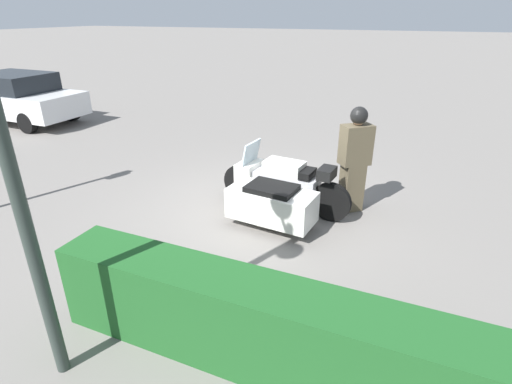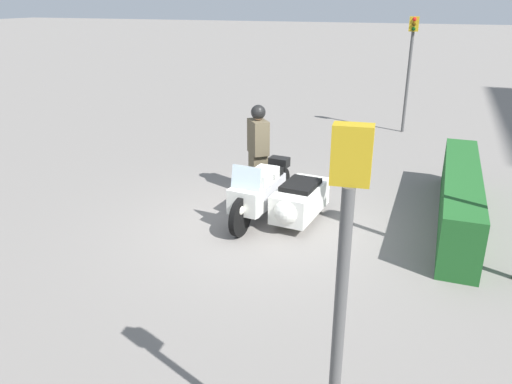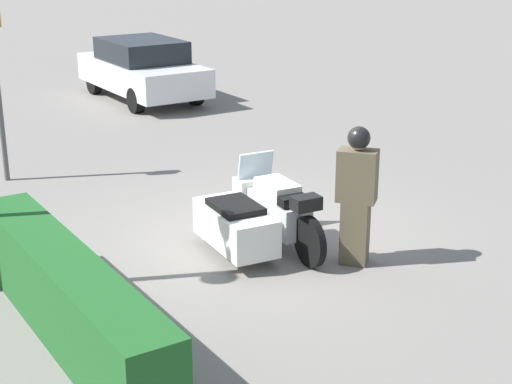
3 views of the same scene
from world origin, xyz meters
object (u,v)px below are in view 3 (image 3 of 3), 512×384
(parked_car_background, at_px, (142,69))
(hedge_bush_curbside, at_px, (67,297))
(police_motorcycle, at_px, (252,215))
(officer_rider, at_px, (357,193))

(parked_car_background, bearing_deg, hedge_bush_curbside, 151.59)
(police_motorcycle, bearing_deg, officer_rider, -138.15)
(officer_rider, bearing_deg, police_motorcycle, -93.16)
(hedge_bush_curbside, bearing_deg, police_motorcycle, -70.33)
(hedge_bush_curbside, height_order, parked_car_background, parked_car_background)
(hedge_bush_curbside, relative_size, parked_car_background, 1.05)
(officer_rider, height_order, parked_car_background, officer_rider)
(hedge_bush_curbside, bearing_deg, officer_rider, -91.36)
(officer_rider, bearing_deg, hedge_bush_curbside, -41.02)
(officer_rider, xyz_separation_m, hedge_bush_curbside, (0.09, 3.86, -0.49))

